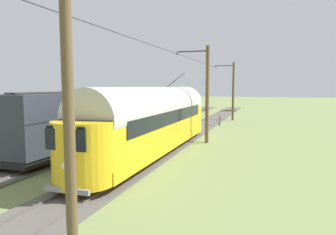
{
  "coord_description": "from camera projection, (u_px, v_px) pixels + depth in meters",
  "views": [
    {
      "loc": [
        -9.62,
        23.94,
        4.33
      ],
      "look_at": [
        -3.13,
        4.54,
        2.27
      ],
      "focal_mm": 32.87,
      "sensor_mm": 36.0,
      "label": 1
    }
  ],
  "objects": [
    {
      "name": "spare_tie_stack",
      "position": [
        84.0,
        133.0,
        26.83
      ],
      "size": [
        2.4,
        2.4,
        0.54
      ],
      "color": "#47331E",
      "rests_on": "ground"
    },
    {
      "name": "catenary_pole_foreground",
      "position": [
        233.0,
        90.0,
        39.49
      ],
      "size": [
        2.63,
        0.28,
        7.41
      ],
      "color": "brown",
      "rests_on": "ground"
    },
    {
      "name": "ground_plane",
      "position": [
        150.0,
        138.0,
        26.06
      ],
      "size": [
        220.0,
        220.0,
        0.0
      ],
      "primitive_type": "plane",
      "color": "olive"
    },
    {
      "name": "catenary_pole_mid_far",
      "position": [
        66.0,
        106.0,
        7.4
      ],
      "size": [
        2.63,
        0.28,
        7.41
      ],
      "color": "brown",
      "rests_on": "ground"
    },
    {
      "name": "catenary_pole_mid_near",
      "position": [
        206.0,
        93.0,
        23.45
      ],
      "size": [
        2.63,
        0.28,
        7.41
      ],
      "color": "brown",
      "rests_on": "ground"
    },
    {
      "name": "vintage_streetcar",
      "position": [
        155.0,
        119.0,
        19.72
      ],
      "size": [
        2.65,
        18.44,
        5.3
      ],
      "color": "gold",
      "rests_on": "ground"
    },
    {
      "name": "switch_stand",
      "position": [
        220.0,
        120.0,
        33.88
      ],
      "size": [
        0.5,
        0.3,
        1.24
      ],
      "color": "black",
      "rests_on": "ground"
    },
    {
      "name": "track_streetcar_siding",
      "position": [
        180.0,
        138.0,
        25.53
      ],
      "size": [
        2.8,
        80.0,
        0.18
      ],
      "color": "#56514C",
      "rests_on": "ground"
    },
    {
      "name": "track_adjacent_siding",
      "position": [
        124.0,
        135.0,
        27.17
      ],
      "size": [
        2.8,
        80.0,
        0.18
      ],
      "color": "#56514C",
      "rests_on": "ground"
    },
    {
      "name": "boxcar_adjacent",
      "position": [
        81.0,
        119.0,
        20.85
      ],
      "size": [
        2.96,
        13.08,
        3.85
      ],
      "color": "#2D333D",
      "rests_on": "ground"
    },
    {
      "name": "overhead_wire_run",
      "position": [
        180.0,
        55.0,
        24.5
      ],
      "size": [
        2.42,
        38.01,
        0.18
      ],
      "color": "black",
      "rests_on": "ground"
    }
  ]
}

